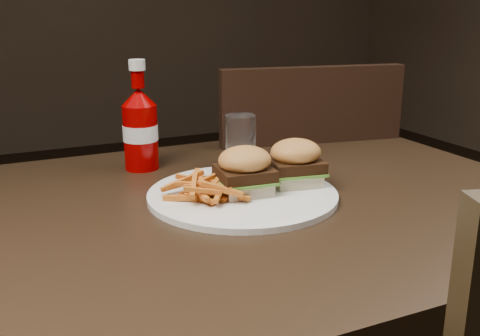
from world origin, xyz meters
name	(u,v)px	position (x,y,z in m)	size (l,w,h in m)	color
dining_table	(211,216)	(0.00, 0.00, 0.73)	(1.20, 0.80, 0.04)	black
chair_far	(280,233)	(0.41, 0.50, 0.43)	(0.46, 0.46, 0.04)	black
plate	(242,195)	(0.06, 0.01, 0.76)	(0.32, 0.32, 0.01)	white
sandwich_half_a	(245,187)	(0.06, 0.00, 0.77)	(0.08, 0.08, 0.02)	#C8AF98
sandwich_half_b	(295,178)	(0.17, 0.01, 0.77)	(0.08, 0.08, 0.02)	beige
fries_pile	(204,184)	(-0.01, 0.01, 0.78)	(0.11, 0.11, 0.04)	gold
ketchup_bottle	(141,139)	(-0.05, 0.25, 0.81)	(0.07, 0.07, 0.13)	#880000
tumbler	(241,139)	(0.14, 0.19, 0.81)	(0.06, 0.06, 0.10)	white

